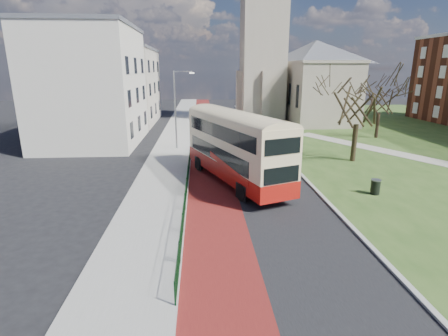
{
  "coord_description": "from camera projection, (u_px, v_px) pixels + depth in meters",
  "views": [
    {
      "loc": [
        -1.95,
        -18.76,
        8.28
      ],
      "look_at": [
        -0.44,
        3.24,
        2.0
      ],
      "focal_mm": 28.0,
      "sensor_mm": 36.0,
      "label": 1
    }
  ],
  "objects": [
    {
      "name": "bus_lane",
      "position": [
        207.0,
        145.0,
        39.5
      ],
      "size": [
        3.4,
        120.0,
        0.01
      ],
      "primitive_type": "cube",
      "color": "#591414",
      "rests_on": "ground"
    },
    {
      "name": "street_block_far",
      "position": [
        122.0,
        86.0,
        54.35
      ],
      "size": [
        10.3,
        16.3,
        11.5
      ],
      "color": "#BCB09F",
      "rests_on": "ground"
    },
    {
      "name": "winter_tree_far",
      "position": [
        381.0,
        93.0,
        41.8
      ],
      "size": [
        6.92,
        6.92,
        7.93
      ],
      "rotation": [
        0.0,
        0.0,
        0.35
      ],
      "color": "black",
      "rests_on": "grass_green"
    },
    {
      "name": "ground",
      "position": [
        235.0,
        216.0,
        20.39
      ],
      "size": [
        160.0,
        160.0,
        0.0
      ],
      "primitive_type": "plane",
      "color": "black",
      "rests_on": "ground"
    },
    {
      "name": "pedestrian_railing",
      "position": [
        187.0,
        186.0,
        23.89
      ],
      "size": [
        0.07,
        24.0,
        1.12
      ],
      "color": "#0C3717",
      "rests_on": "ground"
    },
    {
      "name": "winter_tree_near",
      "position": [
        359.0,
        94.0,
        30.81
      ],
      "size": [
        6.18,
        6.18,
        8.76
      ],
      "rotation": [
        0.0,
        0.0,
        0.04
      ],
      "color": "#322819",
      "rests_on": "grass_green"
    },
    {
      "name": "streetlamp",
      "position": [
        177.0,
        106.0,
        36.12
      ],
      "size": [
        2.13,
        0.18,
        8.0
      ],
      "color": "gray",
      "rests_on": "pavement_west"
    },
    {
      "name": "footpath",
      "position": [
        446.0,
        164.0,
        31.29
      ],
      "size": [
        18.84,
        32.82,
        0.03
      ],
      "primitive_type": "cube",
      "rotation": [
        0.0,
        0.0,
        0.49
      ],
      "color": "#9E998C",
      "rests_on": "grass_green"
    },
    {
      "name": "kerb_west",
      "position": [
        191.0,
        144.0,
        39.37
      ],
      "size": [
        0.25,
        120.0,
        0.13
      ],
      "primitive_type": "cube",
      "color": "#999993",
      "rests_on": "ground"
    },
    {
      "name": "kerb_east",
      "position": [
        268.0,
        140.0,
        41.89
      ],
      "size": [
        0.25,
        80.0,
        0.13
      ],
      "primitive_type": "cube",
      "color": "#999993",
      "rests_on": "ground"
    },
    {
      "name": "street_block_near",
      "position": [
        91.0,
        85.0,
        38.8
      ],
      "size": [
        10.3,
        14.3,
        13.0
      ],
      "color": "silver",
      "rests_on": "ground"
    },
    {
      "name": "pavement_west",
      "position": [
        173.0,
        145.0,
        39.24
      ],
      "size": [
        4.0,
        120.0,
        0.12
      ],
      "primitive_type": "cube",
      "color": "gray",
      "rests_on": "ground"
    },
    {
      "name": "litter_bin",
      "position": [
        375.0,
        187.0,
        23.67
      ],
      "size": [
        0.68,
        0.68,
        1.05
      ],
      "rotation": [
        0.0,
        0.0,
        0.05
      ],
      "color": "black",
      "rests_on": "grass_green"
    },
    {
      "name": "grass_green",
      "position": [
        426.0,
        138.0,
        43.21
      ],
      "size": [
        40.0,
        80.0,
        0.04
      ],
      "primitive_type": "cube",
      "color": "#2E4D1B",
      "rests_on": "ground"
    },
    {
      "name": "gothic_church",
      "position": [
        292.0,
        36.0,
        54.08
      ],
      "size": [
        16.38,
        18.0,
        40.0
      ],
      "color": "gray",
      "rests_on": "ground"
    },
    {
      "name": "road_carriageway",
      "position": [
        231.0,
        144.0,
        39.68
      ],
      "size": [
        9.0,
        120.0,
        0.01
      ],
      "primitive_type": "cube",
      "color": "black",
      "rests_on": "ground"
    },
    {
      "name": "bus",
      "position": [
        235.0,
        144.0,
        25.7
      ],
      "size": [
        7.02,
        12.48,
        5.13
      ],
      "rotation": [
        0.0,
        0.0,
        0.36
      ],
      "color": "#A0150E",
      "rests_on": "ground"
    }
  ]
}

